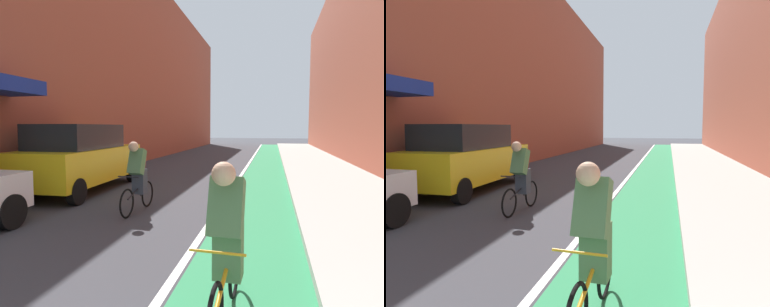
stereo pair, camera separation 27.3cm
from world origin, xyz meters
The scene contains 9 objects.
ground_plane centered at (0.00, 15.99, 0.00)m, with size 87.97×87.97×0.00m, color #38383D.
bike_lane_paint centered at (2.76, 17.99, 0.00)m, with size 1.60×39.99×0.00m, color #2D8451.
lane_divider_stripe centered at (1.86, 17.99, 0.00)m, with size 0.12×39.99×0.00m, color white.
sidewalk_right centered at (5.16, 17.99, 0.07)m, with size 3.18×39.99×0.14m, color #A8A59E.
building_facade_left centered at (-5.36, 17.98, 5.39)m, with size 4.15×39.99×10.79m.
building_facade_right centered at (7.95, 19.99, 5.72)m, with size 2.40×35.99×11.43m, color #9E4C38.
parked_suv_yellow_cab centered at (-2.51, 9.37, 1.02)m, with size 2.10×4.78×1.98m.
cyclist_lead centered at (2.64, 3.62, 0.81)m, with size 0.48×1.68×1.59m.
cyclist_mid centered at (0.14, 7.40, 0.84)m, with size 0.48×1.67×1.59m.
Camera 2 is at (3.32, 0.57, 1.90)m, focal length 31.20 mm.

